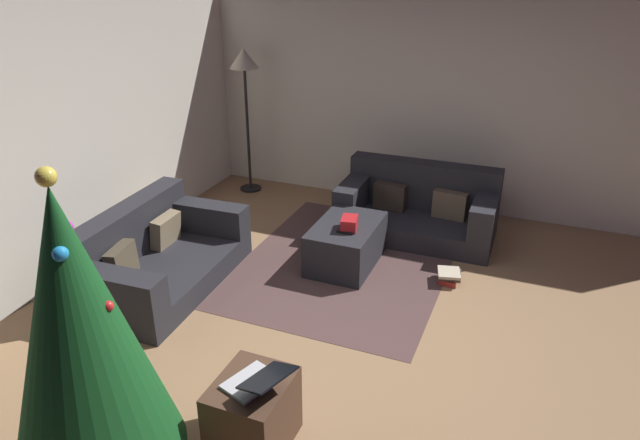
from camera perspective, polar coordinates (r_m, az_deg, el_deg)
ground_plane at (r=4.67m, az=5.34°, el=-12.91°), size 6.40×6.40×0.00m
rear_partition at (r=5.68m, az=-26.11°, el=6.44°), size 6.40×0.12×2.60m
corner_partition at (r=6.95m, az=13.69°, el=11.26°), size 0.12×6.40×2.60m
couch_left at (r=5.63m, az=-16.23°, el=-3.50°), size 1.78×1.07×0.72m
couch_right at (r=6.46m, az=9.72°, el=1.15°), size 0.87×1.68×0.76m
ottoman at (r=5.76m, az=2.60°, el=-2.38°), size 0.90×0.59×0.43m
gift_box at (r=5.54m, az=2.91°, el=-0.34°), size 0.24×0.19×0.12m
tv_remote at (r=5.48m, az=2.50°, el=-1.20°), size 0.06×0.16×0.02m
christmas_tree at (r=3.34m, az=-22.71°, el=-10.21°), size 0.96×0.96×1.96m
side_table at (r=3.81m, az=-6.64°, el=-18.50°), size 0.52×0.44×0.49m
laptop at (r=3.58m, az=-6.23°, el=-15.46°), size 0.42×0.46×0.17m
book_stack at (r=5.64m, az=12.65°, el=-5.40°), size 0.28×0.25×0.12m
corner_lamp at (r=7.32m, az=-7.48°, el=14.47°), size 0.36×0.36×1.82m
area_rug at (r=5.86m, az=2.56°, el=-4.24°), size 2.60×2.00×0.01m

